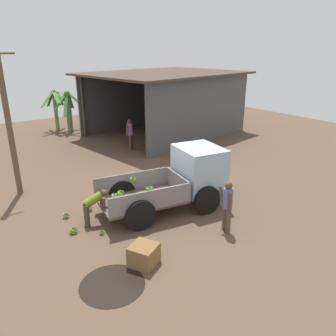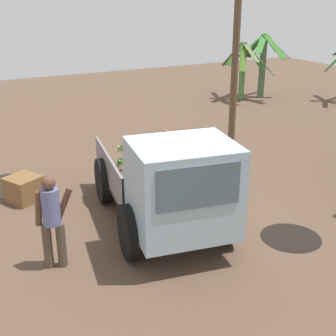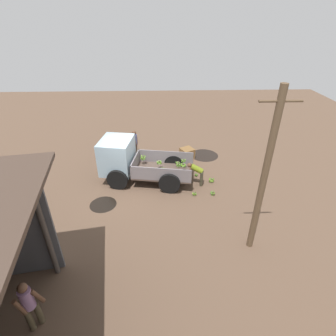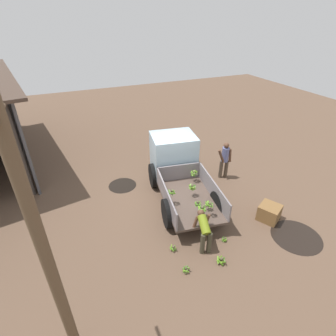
{
  "view_description": "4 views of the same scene",
  "coord_description": "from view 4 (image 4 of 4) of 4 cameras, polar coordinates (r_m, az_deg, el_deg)",
  "views": [
    {
      "loc": [
        -6.51,
        -8.79,
        5.35
      ],
      "look_at": [
        0.28,
        0.68,
        1.05
      ],
      "focal_mm": 35.0,
      "sensor_mm": 36.0,
      "label": 1
    },
    {
      "loc": [
        7.08,
        -4.11,
        4.47
      ],
      "look_at": [
        -0.94,
        0.06,
        0.95
      ],
      "focal_mm": 50.0,
      "sensor_mm": 36.0,
      "label": 2
    },
    {
      "loc": [
        -1.26,
        10.62,
        7.08
      ],
      "look_at": [
        -1.62,
        0.62,
        1.2
      ],
      "focal_mm": 28.0,
      "sensor_mm": 36.0,
      "label": 3
    },
    {
      "loc": [
        -7.85,
        3.42,
        6.23
      ],
      "look_at": [
        0.05,
        -0.0,
        1.11
      ],
      "focal_mm": 28.0,
      "sensor_mm": 36.0,
      "label": 4
    }
  ],
  "objects": [
    {
      "name": "wooden_crate_0",
      "position": [
        9.83,
        21.18,
        -9.03
      ],
      "size": [
        0.9,
        0.9,
        0.56
      ],
      "primitive_type": "cube",
      "rotation": [
        0.0,
        0.0,
        5.2
      ],
      "color": "brown",
      "rests_on": "ground"
    },
    {
      "name": "utility_pole",
      "position": [
        4.87,
        -25.12,
        -16.84
      ],
      "size": [
        1.15,
        0.21,
        5.62
      ],
      "color": "brown",
      "rests_on": "ground"
    },
    {
      "name": "person_worker_loading",
      "position": [
        8.05,
        7.85,
        -13.11
      ],
      "size": [
        0.8,
        0.59,
        1.13
      ],
      "rotation": [
        0.0,
        0.0,
        -0.19
      ],
      "color": "#3E3B2B",
      "rests_on": "ground"
    },
    {
      "name": "mud_patch_0",
      "position": [
        9.67,
        26.13,
        -13.28
      ],
      "size": [
        1.58,
        1.58,
        0.01
      ],
      "primitive_type": "cylinder",
      "color": "black",
      "rests_on": "ground"
    },
    {
      "name": "ground",
      "position": [
        10.59,
        0.1,
        -5.32
      ],
      "size": [
        36.0,
        36.0,
        0.0
      ],
      "primitive_type": "plane",
      "color": "brown"
    },
    {
      "name": "cargo_truck",
      "position": [
        10.39,
        1.83,
        1.06
      ],
      "size": [
        4.55,
        2.56,
        2.08
      ],
      "rotation": [
        0.0,
        0.0,
        -0.16
      ],
      "color": "brown",
      "rests_on": "ground"
    },
    {
      "name": "mud_patch_1",
      "position": [
        11.15,
        -9.89,
        -3.75
      ],
      "size": [
        1.15,
        1.15,
        0.01
      ],
      "primitive_type": "cylinder",
      "color": "black",
      "rests_on": "ground"
    },
    {
      "name": "person_foreground_visitor",
      "position": [
        11.32,
        12.26,
        1.99
      ],
      "size": [
        0.39,
        0.67,
        1.66
      ],
      "rotation": [
        0.0,
        0.0,
        2.8
      ],
      "color": "#4F4134",
      "rests_on": "ground"
    },
    {
      "name": "banana_bunch_on_ground_2",
      "position": [
        7.8,
        3.89,
        -21.11
      ],
      "size": [
        0.23,
        0.23,
        0.19
      ],
      "color": "brown",
      "rests_on": "ground"
    },
    {
      "name": "banana_bunch_on_ground_0",
      "position": [
        8.11,
        11.5,
        -19.05
      ],
      "size": [
        0.29,
        0.29,
        0.21
      ],
      "color": "brown",
      "rests_on": "ground"
    },
    {
      "name": "banana_bunch_on_ground_3",
      "position": [
        8.74,
        12.16,
        -14.92
      ],
      "size": [
        0.18,
        0.18,
        0.15
      ],
      "color": "brown",
      "rests_on": "ground"
    },
    {
      "name": "banana_bunch_on_ground_1",
      "position": [
        8.28,
        1.13,
        -16.98
      ],
      "size": [
        0.24,
        0.22,
        0.18
      ],
      "color": "brown",
      "rests_on": "ground"
    }
  ]
}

